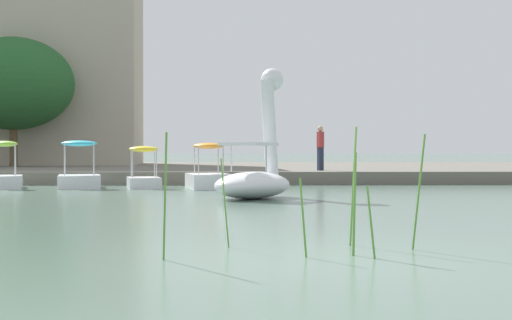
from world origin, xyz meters
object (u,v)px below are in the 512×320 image
swan_boat (256,171)px  person_on_path (320,147)px  pedal_boat_cyan (79,175)px  tree_broadleaf_behind_dock (13,84)px  parked_van (69,148)px  pedal_boat_orange (209,176)px  pedal_boat_yellow (144,176)px  pedal_boat_lime (5,176)px

swan_boat → person_on_path: (2.78, 9.82, 0.67)m
pedal_boat_cyan → swan_boat: bearing=-45.0°
swan_boat → person_on_path: size_ratio=2.01×
tree_broadleaf_behind_dock → parked_van: bearing=69.2°
pedal_boat_orange → pedal_boat_yellow: pedal_boat_orange is taller
swan_boat → pedal_boat_yellow: 6.86m
pedal_boat_yellow → pedal_boat_cyan: 2.17m
pedal_boat_cyan → person_on_path: 9.53m
swan_boat → pedal_boat_cyan: 8.23m
pedal_boat_yellow → pedal_boat_cyan: bearing=179.7°
pedal_boat_lime → pedal_boat_yellow: bearing=0.7°
pedal_boat_yellow → tree_broadleaf_behind_dock: tree_broadleaf_behind_dock is taller
pedal_boat_orange → pedal_boat_lime: (-6.85, 0.35, -0.02)m
pedal_boat_cyan → tree_broadleaf_behind_dock: 14.34m
pedal_boat_cyan → parked_van: bearing=103.3°
person_on_path → tree_broadleaf_behind_dock: bearing=149.6°
pedal_boat_orange → tree_broadleaf_behind_dock: bearing=128.3°
tree_broadleaf_behind_dock → parked_van: (1.76, 4.63, -3.17)m
pedal_boat_orange → parked_van: (-8.40, 17.49, 1.00)m
pedal_boat_orange → pedal_boat_cyan: 4.39m
pedal_boat_yellow → tree_broadleaf_behind_dock: bearing=122.6°
pedal_boat_orange → pedal_boat_yellow: bearing=169.4°
pedal_boat_orange → swan_boat: bearing=-75.1°
pedal_boat_cyan → tree_broadleaf_behind_dock: (-5.78, 12.44, 4.17)m
parked_van → pedal_boat_orange: bearing=-64.3°
pedal_boat_orange → pedal_boat_cyan: (-4.37, 0.42, 0.01)m
person_on_path → parked_van: 18.17m
swan_boat → pedal_boat_yellow: (-3.64, 5.81, -0.32)m
pedal_boat_lime → parked_van: (-1.55, 17.14, 1.02)m
swan_boat → pedal_boat_cyan: (-5.81, 5.82, -0.31)m
pedal_boat_cyan → parked_van: 17.57m
pedal_boat_yellow → tree_broadleaf_behind_dock: (-7.95, 12.45, 4.18)m
pedal_boat_cyan → person_on_path: bearing=24.9°
pedal_boat_cyan → parked_van: size_ratio=0.56×
parked_van → pedal_boat_lime: bearing=-84.8°
pedal_boat_orange → tree_broadleaf_behind_dock: (-10.16, 12.86, 4.18)m
pedal_boat_yellow → tree_broadleaf_behind_dock: 15.36m
pedal_boat_lime → tree_broadleaf_behind_dock: 13.61m
pedal_boat_cyan → pedal_boat_lime: (-2.47, -0.07, -0.03)m
tree_broadleaf_behind_dock → person_on_path: (14.38, -8.44, -3.19)m
parked_van → swan_boat: bearing=-66.7°
tree_broadleaf_behind_dock → swan_boat: bearing=-57.6°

